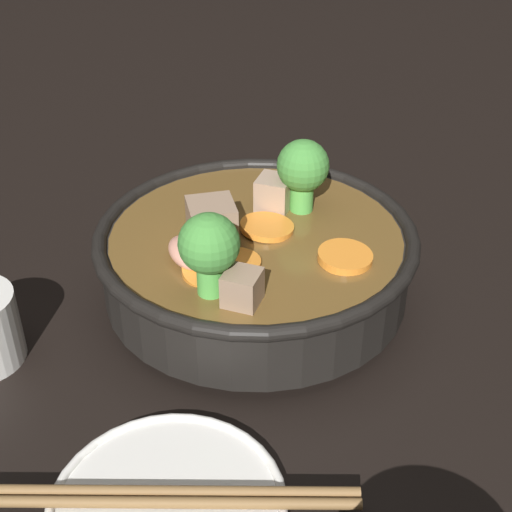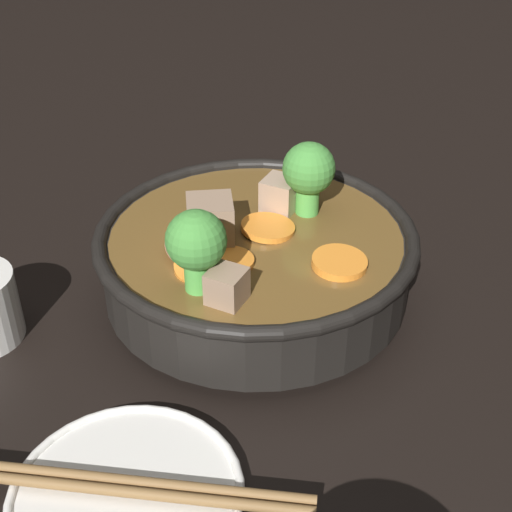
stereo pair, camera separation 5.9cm
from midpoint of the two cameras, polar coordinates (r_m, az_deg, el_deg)
The scene contains 4 objects.
ground_plane at distance 0.61m, azimuth -2.75°, elevation -3.37°, with size 3.00×3.00×0.00m, color black.
stirfry_bowl at distance 0.59m, azimuth -2.89°, elevation 0.10°, with size 0.26×0.26×0.13m.
side_saucer at distance 0.46m, azimuth -10.96°, elevation -19.30°, with size 0.15×0.15×0.01m.
chopsticks_pair at distance 0.45m, azimuth -11.09°, elevation -18.56°, with size 0.15×0.19×0.01m.
Camera 1 is at (-0.39, 0.30, 0.37)m, focal length 50.00 mm.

